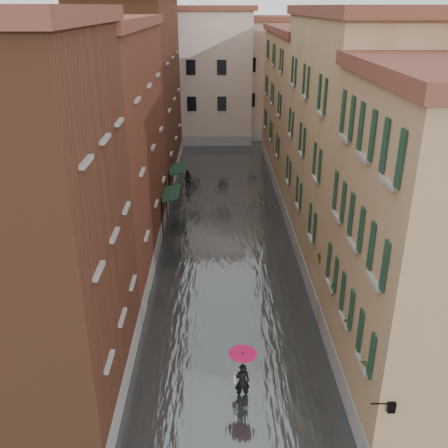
{
  "coord_description": "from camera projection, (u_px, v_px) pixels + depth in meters",
  "views": [
    {
      "loc": [
        -0.59,
        -16.84,
        13.47
      ],
      "look_at": [
        -0.21,
        7.01,
        3.0
      ],
      "focal_mm": 40.0,
      "sensor_mm": 36.0,
      "label": 1
    }
  ],
  "objects": [
    {
      "name": "pedestrian_main",
      "position": [
        242.0,
        370.0,
        18.12
      ],
      "size": [
        1.06,
        1.06,
        2.06
      ],
      "color": "black",
      "rests_on": "ground"
    },
    {
      "name": "wall_lantern",
      "position": [
        390.0,
        406.0,
        14.2
      ],
      "size": [
        0.71,
        0.22,
        0.35
      ],
      "color": "black",
      "rests_on": "ground"
    },
    {
      "name": "building_right_near",
      "position": [
        442.0,
        255.0,
        16.8
      ],
      "size": [
        6.0,
        8.0,
        11.5
      ],
      "primitive_type": "cube",
      "color": "#96784D",
      "rests_on": "ground"
    },
    {
      "name": "building_end_cream",
      "position": [
        193.0,
        77.0,
        52.98
      ],
      "size": [
        12.0,
        9.0,
        13.0
      ],
      "primitive_type": "cube",
      "color": "#C0AC99",
      "rests_on": "ground"
    },
    {
      "name": "awning_near",
      "position": [
        171.0,
        194.0,
        31.7
      ],
      "size": [
        1.09,
        2.99,
        2.8
      ],
      "color": "#163320",
      "rests_on": "ground"
    },
    {
      "name": "ground",
      "position": [
        232.0,
        357.0,
        20.84
      ],
      "size": [
        120.0,
        120.0,
        0.0
      ],
      "primitive_type": "plane",
      "color": "#4F4F51",
      "rests_on": "ground"
    },
    {
      "name": "pedestrian_far",
      "position": [
        188.0,
        179.0,
        39.75
      ],
      "size": [
        0.87,
        0.76,
        1.52
      ],
      "primitive_type": "imported",
      "rotation": [
        0.0,
        0.0,
        -0.28
      ],
      "color": "black",
      "rests_on": "ground"
    },
    {
      "name": "building_left_mid",
      "position": [
        96.0,
        154.0,
        26.47
      ],
      "size": [
        6.0,
        14.0,
        12.5
      ],
      "primitive_type": "cube",
      "color": "#5B2A1C",
      "rests_on": "ground"
    },
    {
      "name": "building_right_mid",
      "position": [
        358.0,
        148.0,
        26.57
      ],
      "size": [
        6.0,
        14.0,
        13.0
      ],
      "primitive_type": "cube",
      "color": "tan",
      "rests_on": "ground"
    },
    {
      "name": "building_left_near",
      "position": [
        21.0,
        238.0,
        16.3
      ],
      "size": [
        6.0,
        8.0,
        13.0
      ],
      "primitive_type": "cube",
      "color": "brown",
      "rests_on": "ground"
    },
    {
      "name": "building_left_far",
      "position": [
        136.0,
        94.0,
        39.9
      ],
      "size": [
        6.0,
        16.0,
        14.0
      ],
      "primitive_type": "cube",
      "color": "brown",
      "rests_on": "ground"
    },
    {
      "name": "window_planters",
      "position": [
        343.0,
        296.0,
        18.62
      ],
      "size": [
        0.59,
        8.07,
        0.84
      ],
      "color": "#9E4633",
      "rests_on": "ground"
    },
    {
      "name": "building_right_far",
      "position": [
        309.0,
        109.0,
        40.61
      ],
      "size": [
        6.0,
        16.0,
        11.5
      ],
      "primitive_type": "cube",
      "color": "#96784D",
      "rests_on": "ground"
    },
    {
      "name": "building_end_pink",
      "position": [
        275.0,
        79.0,
        55.14
      ],
      "size": [
        10.0,
        9.0,
        12.0
      ],
      "primitive_type": "cube",
      "color": "tan",
      "rests_on": "ground"
    },
    {
      "name": "awning_far",
      "position": [
        177.0,
        170.0,
        36.43
      ],
      "size": [
        1.09,
        2.81,
        2.8
      ],
      "color": "#163320",
      "rests_on": "ground"
    },
    {
      "name": "floodwater",
      "position": [
        226.0,
        228.0,
        32.7
      ],
      "size": [
        10.0,
        60.0,
        0.2
      ],
      "primitive_type": "cube",
      "color": "#3E4345",
      "rests_on": "ground"
    }
  ]
}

